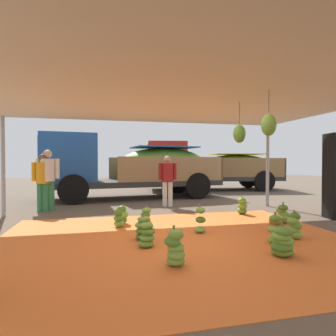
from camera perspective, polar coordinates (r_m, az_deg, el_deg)
name	(u,v)px	position (r m, az deg, el deg)	size (l,w,h in m)	color
ground_plane	(151,213)	(8.03, -3.45, -8.88)	(40.00, 40.00, 0.00)	brown
tarp_orange	(179,242)	(5.16, 2.22, -14.52)	(6.37, 5.17, 0.01)	orange
tent_canopy	(181,94)	(5.03, 2.69, 14.58)	(8.00, 7.00, 2.65)	#9EA0A5
banana_bunch_0	(147,235)	(4.83, -4.24, -13.28)	(0.38, 0.37, 0.46)	#60932D
banana_bunch_1	(146,218)	(6.28, -4.41, -9.86)	(0.35, 0.35, 0.47)	#518428
banana_bunch_2	(122,215)	(6.60, -9.14, -9.31)	(0.37, 0.36, 0.45)	#518428
banana_bunch_3	(275,231)	(5.30, 20.51, -11.64)	(0.29, 0.28, 0.55)	#6B9E38
banana_bunch_4	(119,219)	(6.27, -9.82, -9.96)	(0.30, 0.30, 0.43)	#6B9E38
banana_bunch_5	(200,221)	(5.75, 6.45, -10.48)	(0.31, 0.30, 0.57)	#75A83D
banana_bunch_6	(276,224)	(6.15, 20.79, -10.37)	(0.35, 0.35, 0.41)	#996628
banana_bunch_7	(283,215)	(7.06, 21.98, -8.62)	(0.36, 0.37, 0.48)	#518428
banana_bunch_10	(282,242)	(4.66, 21.86, -13.60)	(0.46, 0.46, 0.49)	#518428
banana_bunch_11	(294,226)	(5.77, 23.90, -10.59)	(0.34, 0.34, 0.52)	#75A83D
banana_bunch_12	(143,229)	(5.26, -5.03, -11.99)	(0.38, 0.39, 0.48)	#477523
banana_bunch_13	(175,249)	(3.96, 1.45, -15.83)	(0.39, 0.37, 0.55)	#6B9E38
banana_bunch_15	(242,206)	(7.94, 14.59, -7.43)	(0.31, 0.34, 0.48)	#518428
cargo_truck_main	(129,166)	(11.22, -7.75, 0.41)	(6.84, 3.07, 2.40)	#2D2D2D
cargo_truck_far	(208,166)	(14.65, 7.95, 0.41)	(6.85, 3.39, 2.40)	#2D2D2D
worker_0	(43,178)	(8.87, -23.70, -1.81)	(0.60, 0.37, 1.64)	#337A4C
worker_1	(168,177)	(8.98, -0.10, -1.80)	(0.59, 0.36, 1.60)	silver
worker_2	(48,175)	(8.87, -22.89, -1.35)	(0.64, 0.39, 1.76)	#337A4C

